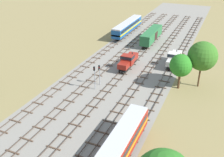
{
  "coord_description": "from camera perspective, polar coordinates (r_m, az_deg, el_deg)",
  "views": [
    {
      "loc": [
        19.61,
        7.37,
        26.15
      ],
      "look_at": [
        0.0,
        52.66,
        1.5
      ],
      "focal_mm": 43.1,
      "sensor_mm": 36.0,
      "label": 1
    }
  ],
  "objects": [
    {
      "name": "ballast_bed",
      "position": [
        58.59,
        1.3,
        0.03
      ],
      "size": [
        23.16,
        176.0,
        0.01
      ],
      "primitive_type": "cube",
      "color": "gray",
      "rests_on": "ground"
    },
    {
      "name": "lineside_tree_3",
      "position": [
        55.46,
        18.65,
        4.52
      ],
      "size": [
        5.8,
        5.8,
        9.57
      ],
      "color": "#4C331E",
      "rests_on": "ground"
    },
    {
      "name": "shunter_loco_centre_left_mid",
      "position": [
        62.91,
        3.41,
        3.93
      ],
      "size": [
        2.74,
        8.46,
        3.1
      ],
      "color": "maroon",
      "rests_on": "ground"
    },
    {
      "name": "lineside_tree_2",
      "position": [
        54.13,
        14.41,
        2.7
      ],
      "size": [
        4.48,
        4.48,
        7.29
      ],
      "color": "#4C331E",
      "rests_on": "ground"
    },
    {
      "name": "track_centre",
      "position": [
        57.96,
        6.06,
        -0.29
      ],
      "size": [
        2.4,
        126.0,
        0.29
      ],
      "color": "#47382D",
      "rests_on": "ground"
    },
    {
      "name": "track_centre_left",
      "position": [
        59.36,
        1.66,
        0.54
      ],
      "size": [
        2.4,
        126.0,
        0.29
      ],
      "color": "#47382D",
      "rests_on": "ground"
    },
    {
      "name": "signal_post_mid",
      "position": [
        54.73,
        -2.67,
        1.39
      ],
      "size": [
        0.28,
        0.47,
        4.52
      ],
      "color": "gray",
      "rests_on": "ground"
    },
    {
      "name": "ground_plane",
      "position": [
        58.59,
        1.3,
        0.03
      ],
      "size": [
        480.0,
        480.0,
        0.0
      ],
      "primitive_type": "plane",
      "color": "olive"
    },
    {
      "name": "track_left",
      "position": [
        61.11,
        -2.51,
        1.32
      ],
      "size": [
        2.4,
        126.0,
        0.29
      ],
      "color": "#47382D",
      "rests_on": "ground"
    },
    {
      "name": "signal_post_near",
      "position": [
        52.82,
        -3.71,
        0.81
      ],
      "size": [
        0.28,
        0.47,
        5.12
      ],
      "color": "gray",
      "rests_on": "ground"
    },
    {
      "name": "shunter_loco_centre_right_midfar",
      "position": [
        65.8,
        13.02,
        4.31
      ],
      "size": [
        2.74,
        8.46,
        3.1
      ],
      "color": "beige",
      "rests_on": "ground"
    },
    {
      "name": "track_centre_right",
      "position": [
        56.92,
        10.64,
        -1.15
      ],
      "size": [
        2.4,
        126.0,
        0.29
      ],
      "color": "#47382D",
      "rests_on": "ground"
    },
    {
      "name": "freight_boxcar_centre_left_far",
      "position": [
        80.51,
        8.37,
        9.14
      ],
      "size": [
        2.87,
        14.0,
        3.6
      ],
      "color": "#286638",
      "rests_on": "ground"
    },
    {
      "name": "track_far_left",
      "position": [
        63.18,
        -6.43,
        2.05
      ],
      "size": [
        2.4,
        126.0,
        0.29
      ],
      "color": "#47382D",
      "rests_on": "ground"
    },
    {
      "name": "diesel_railcar_far_left_farther",
      "position": [
        88.4,
        3.32,
        11.04
      ],
      "size": [
        2.96,
        20.5,
        3.8
      ],
      "color": "#194C8C",
      "rests_on": "ground"
    }
  ]
}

